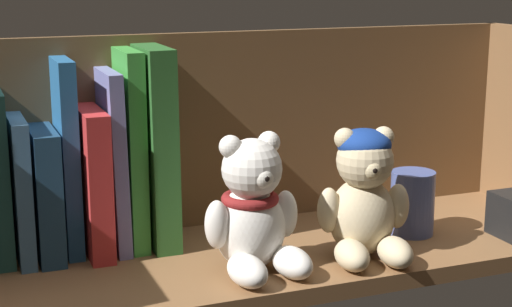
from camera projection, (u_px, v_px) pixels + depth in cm
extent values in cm
cube|color=brown|center=(263.00, 259.00, 97.20)|extent=(81.24, 24.72, 2.00)
cube|color=brown|center=(226.00, 136.00, 106.04)|extent=(83.64, 1.20, 27.34)
cube|color=teal|center=(20.00, 187.00, 93.64)|extent=(1.80, 12.08, 16.86)
cube|color=navy|center=(44.00, 191.00, 94.79)|extent=(2.89, 12.52, 15.37)
cube|color=#245E93|center=(66.00, 157.00, 94.88)|extent=(1.90, 9.20, 23.21)
cube|color=red|center=(90.00, 178.00, 96.51)|extent=(2.73, 14.35, 17.42)
cube|color=#6E71AA|center=(111.00, 159.00, 96.94)|extent=(2.03, 11.74, 21.73)
cube|color=green|center=(129.00, 148.00, 97.47)|extent=(2.04, 10.95, 24.04)
cube|color=#295E28|center=(153.00, 145.00, 98.50)|extent=(3.33, 12.95, 24.34)
ellipsoid|color=white|center=(250.00, 228.00, 90.70)|extent=(8.10, 7.43, 9.53)
sphere|color=white|center=(252.00, 169.00, 88.69)|extent=(6.78, 6.78, 6.78)
sphere|color=white|center=(230.00, 147.00, 87.44)|extent=(2.54, 2.54, 2.54)
sphere|color=white|center=(269.00, 142.00, 89.55)|extent=(2.54, 2.54, 2.54)
sphere|color=white|center=(262.00, 177.00, 86.70)|extent=(2.54, 2.54, 2.54)
sphere|color=black|center=(266.00, 179.00, 85.91)|extent=(0.89, 0.89, 0.89)
ellipsoid|color=white|center=(247.00, 271.00, 86.32)|extent=(4.42, 6.70, 3.39)
ellipsoid|color=white|center=(290.00, 263.00, 88.65)|extent=(4.42, 6.70, 3.39)
ellipsoid|color=white|center=(217.00, 225.00, 88.11)|extent=(3.01, 3.01, 5.51)
ellipsoid|color=white|center=(285.00, 214.00, 91.92)|extent=(3.01, 3.01, 5.51)
torus|color=maroon|center=(250.00, 199.00, 89.92)|extent=(6.51, 6.51, 1.22)
ellipsoid|color=beige|center=(362.00, 217.00, 95.09)|extent=(7.98, 7.32, 9.38)
sphere|color=beige|center=(365.00, 161.00, 93.07)|extent=(6.67, 6.67, 6.67)
sphere|color=beige|center=(345.00, 139.00, 92.47)|extent=(2.50, 2.50, 2.50)
sphere|color=beige|center=(384.00, 137.00, 93.36)|extent=(2.50, 2.50, 2.50)
sphere|color=beige|center=(372.00, 169.00, 90.90)|extent=(2.50, 2.50, 2.50)
sphere|color=black|center=(374.00, 170.00, 90.05)|extent=(0.88, 0.88, 0.88)
ellipsoid|color=beige|center=(352.00, 255.00, 91.04)|extent=(4.81, 6.83, 3.34)
ellipsoid|color=beige|center=(395.00, 252.00, 92.02)|extent=(4.81, 6.83, 3.34)
ellipsoid|color=beige|center=(329.00, 210.00, 93.57)|extent=(3.15, 3.15, 5.42)
ellipsoid|color=beige|center=(398.00, 206.00, 95.18)|extent=(3.15, 3.15, 5.42)
ellipsoid|color=navy|center=(364.00, 144.00, 93.09)|extent=(6.34, 6.34, 3.67)
cylinder|color=#4C5B99|center=(412.00, 203.00, 102.61)|extent=(5.59, 5.59, 8.21)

